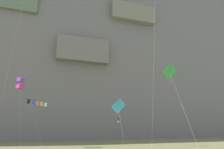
{
  "coord_description": "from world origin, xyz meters",
  "views": [
    {
      "loc": [
        -8.3,
        -4.81,
        3.81
      ],
      "look_at": [
        1.85,
        27.22,
        13.23
      ],
      "focal_mm": 30.13,
      "sensor_mm": 36.0,
      "label": 1
    }
  ],
  "objects_px": {
    "kite_box_high_center": "(20,83)",
    "kite_banner_mid_right": "(151,1)",
    "kite_banner_low_center": "(38,104)",
    "kite_diamond_far_left": "(119,107)",
    "kite_diamond_low_right": "(171,74)"
  },
  "relations": [
    {
      "from": "kite_box_high_center",
      "to": "kite_banner_mid_right",
      "type": "xyz_separation_m",
      "value": [
        23.76,
        -12.32,
        15.89
      ]
    },
    {
      "from": "kite_banner_low_center",
      "to": "kite_banner_mid_right",
      "type": "height_order",
      "value": "kite_banner_mid_right"
    },
    {
      "from": "kite_box_high_center",
      "to": "kite_banner_low_center",
      "type": "relative_size",
      "value": 1.76
    },
    {
      "from": "kite_diamond_far_left",
      "to": "kite_diamond_low_right",
      "type": "height_order",
      "value": "kite_diamond_low_right"
    },
    {
      "from": "kite_box_high_center",
      "to": "kite_banner_low_center",
      "type": "bearing_deg",
      "value": -67.19
    },
    {
      "from": "kite_banner_low_center",
      "to": "kite_diamond_low_right",
      "type": "relative_size",
      "value": 0.7
    },
    {
      "from": "kite_diamond_low_right",
      "to": "kite_banner_mid_right",
      "type": "bearing_deg",
      "value": 67.28
    },
    {
      "from": "kite_diamond_far_left",
      "to": "kite_banner_low_center",
      "type": "distance_m",
      "value": 12.24
    },
    {
      "from": "kite_diamond_far_left",
      "to": "kite_diamond_low_right",
      "type": "xyz_separation_m",
      "value": [
        3.04,
        -9.47,
        2.98
      ]
    },
    {
      "from": "kite_box_high_center",
      "to": "kite_banner_low_center",
      "type": "height_order",
      "value": "kite_box_high_center"
    },
    {
      "from": "kite_diamond_far_left",
      "to": "kite_diamond_low_right",
      "type": "distance_m",
      "value": 10.38
    },
    {
      "from": "kite_diamond_far_left",
      "to": "kite_diamond_low_right",
      "type": "bearing_deg",
      "value": -72.22
    },
    {
      "from": "kite_box_high_center",
      "to": "kite_diamond_far_left",
      "type": "relative_size",
      "value": 1.66
    },
    {
      "from": "kite_box_high_center",
      "to": "kite_banner_low_center",
      "type": "distance_m",
      "value": 12.47
    },
    {
      "from": "kite_diamond_far_left",
      "to": "kite_banner_mid_right",
      "type": "xyz_separation_m",
      "value": [
        7.55,
        1.32,
        21.49
      ]
    }
  ]
}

